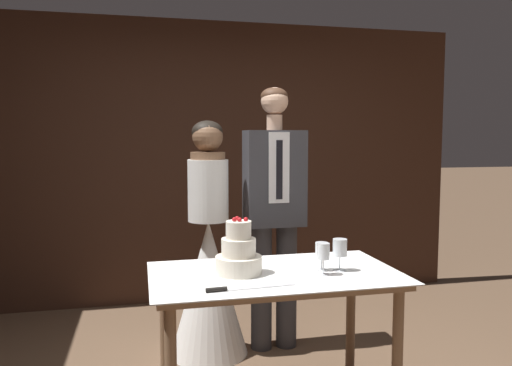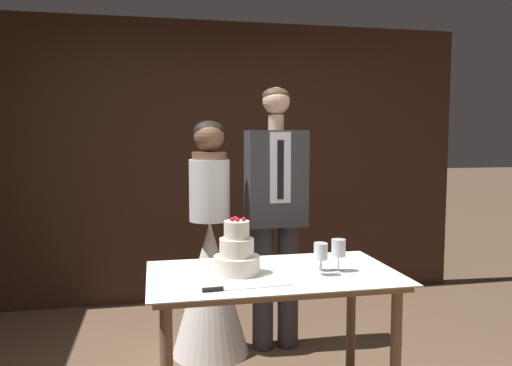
# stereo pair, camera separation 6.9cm
# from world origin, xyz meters

# --- Properties ---
(wall_back) EXTENTS (4.85, 0.12, 2.58)m
(wall_back) POSITION_xyz_m (0.00, 2.24, 1.29)
(wall_back) COLOR #382116
(wall_back) RESTS_ON ground_plane
(cake_table) EXTENTS (1.32, 0.76, 0.81)m
(cake_table) POSITION_xyz_m (0.08, 0.12, 0.70)
(cake_table) COLOR #8E6B4C
(cake_table) RESTS_ON ground_plane
(tiered_cake) EXTENTS (0.25, 0.25, 0.30)m
(tiered_cake) POSITION_xyz_m (-0.11, 0.14, 0.91)
(tiered_cake) COLOR silver
(tiered_cake) RESTS_ON cake_table
(cake_knife) EXTENTS (0.44, 0.05, 0.02)m
(cake_knife) POSITION_xyz_m (-0.19, -0.14, 0.81)
(cake_knife) COLOR silver
(cake_knife) RESTS_ON cake_table
(wine_glass_near) EXTENTS (0.06, 0.06, 0.17)m
(wine_glass_near) POSITION_xyz_m (0.32, 0.01, 0.92)
(wine_glass_near) COLOR silver
(wine_glass_near) RESTS_ON cake_table
(wine_glass_middle) EXTENTS (0.07, 0.07, 0.15)m
(wine_glass_middle) POSITION_xyz_m (0.34, 0.10, 0.91)
(wine_glass_middle) COLOR silver
(wine_glass_middle) RESTS_ON cake_table
(wine_glass_far) EXTENTS (0.08, 0.08, 0.17)m
(wine_glass_far) POSITION_xyz_m (0.43, 0.07, 0.93)
(wine_glass_far) COLOR silver
(wine_glass_far) RESTS_ON cake_table
(bride) EXTENTS (0.54, 0.54, 1.64)m
(bride) POSITION_xyz_m (-0.15, 1.00, 0.60)
(bride) COLOR white
(bride) RESTS_ON ground_plane
(groom) EXTENTS (0.42, 0.25, 1.87)m
(groom) POSITION_xyz_m (0.32, 1.00, 1.03)
(groom) COLOR #38383D
(groom) RESTS_ON ground_plane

